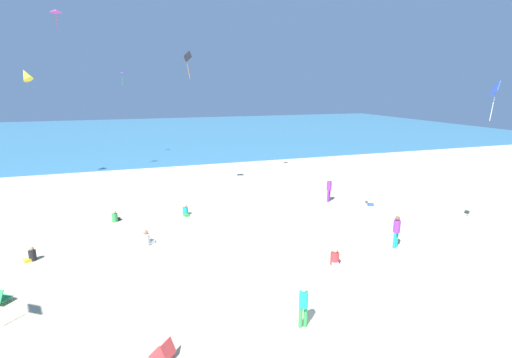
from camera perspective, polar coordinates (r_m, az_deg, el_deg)
name	(u,v)px	position (r m, az deg, el deg)	size (l,w,h in m)	color
ground_plane	(239,226)	(21.22, -2.58, -7.27)	(120.00, 120.00, 0.00)	#C6B58C
ocean_water	(164,132)	(67.49, -13.90, 7.00)	(120.00, 60.00, 0.05)	teal
beach_chair_far_left	(164,352)	(12.08, -13.84, -24.26)	(0.80, 0.79, 0.62)	#D13D3D
cooler_box	(370,203)	(26.02, 17.09, -3.52)	(0.63, 0.68, 0.28)	#2D56B7
person_0	(186,211)	(23.31, -10.72, -4.87)	(0.37, 0.58, 0.69)	#19ADB2
person_1	(32,256)	(19.97, -31.09, -10.00)	(0.59, 0.50, 0.66)	black
person_2	(397,230)	(19.46, 20.70, -7.25)	(0.42, 0.42, 1.62)	#19ADB2
person_3	(115,217)	(23.38, -20.74, -5.50)	(0.53, 0.61, 0.69)	green
person_4	(335,259)	(17.15, 11.97, -11.86)	(0.52, 0.70, 0.79)	red
person_5	(303,304)	(12.79, 7.26, -18.40)	(0.33, 0.33, 1.46)	green
person_6	(147,239)	(19.52, -16.39, -8.85)	(0.72, 0.65, 0.81)	white
person_7	(329,188)	(25.87, 11.11, -1.41)	(0.45, 0.45, 1.63)	purple
kite_black	(188,57)	(26.69, -10.40, 17.83)	(0.46, 0.69, 1.81)	black
kite_magenta	(56,11)	(34.14, -28.32, 21.66)	(0.72, 0.60, 1.54)	#DB3DA8
kite_purple	(121,73)	(42.69, -19.90, 14.97)	(0.56, 0.61, 1.43)	purple
kite_yellow	(26,75)	(34.37, -31.74, 13.41)	(1.25, 1.22, 1.35)	yellow
kite_blue	(495,91)	(20.41, 32.70, 11.28)	(0.55, 0.70, 1.81)	blue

